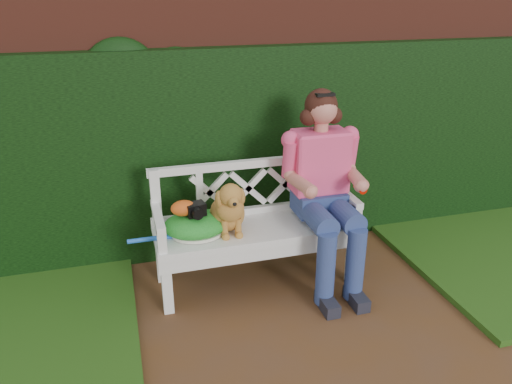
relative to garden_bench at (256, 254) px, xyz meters
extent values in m
plane|color=#553216|center=(0.18, -1.08, -0.24)|extent=(60.00, 60.00, 0.00)
cube|color=maroon|center=(0.18, 0.82, 0.86)|extent=(10.00, 0.30, 2.20)
cube|color=#12390D|center=(0.18, 0.60, 0.61)|extent=(10.00, 0.18, 1.70)
cube|color=black|center=(-0.45, -0.03, 0.44)|extent=(0.15, 0.13, 0.09)
ellipsoid|color=#BC4A14|center=(-0.53, -0.01, 0.45)|extent=(0.20, 0.16, 0.11)
camera|label=1|loc=(-0.91, -3.19, 1.90)|focal=35.00mm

